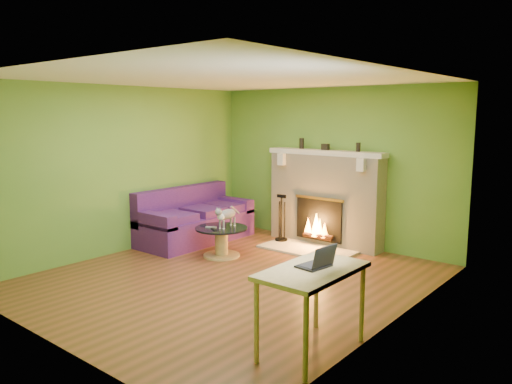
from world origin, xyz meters
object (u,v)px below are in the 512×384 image
desk (312,279)px  cat (227,217)px  sofa (194,220)px  coffee_table (221,240)px

desk → cat: size_ratio=1.97×
sofa → coffee_table: sofa is taller
coffee_table → cat: bearing=32.0°
desk → coffee_table: bearing=147.8°
sofa → coffee_table: size_ratio=2.54×
sofa → desk: size_ratio=1.91×
sofa → desk: sofa is taller
sofa → desk: (3.81, -2.15, 0.34)m
cat → sofa: bearing=157.4°
sofa → desk: 4.38m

